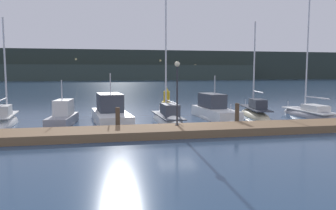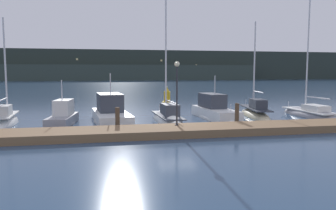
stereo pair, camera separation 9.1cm
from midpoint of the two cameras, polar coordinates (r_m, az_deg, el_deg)
The scene contains 14 objects.
ground_plane at distance 21.75m, azimuth 1.71°, elevation -3.96°, with size 400.00×400.00×0.00m, color navy.
dock at distance 19.51m, azimuth 3.23°, elevation -4.43°, with size 30.34×2.80×0.45m, color brown.
mooring_pile_1 at distance 20.47m, azimuth -8.66°, elevation -2.51°, with size 0.28×0.28×1.50m, color #4C3D2D.
mooring_pile_2 at distance 22.23m, azimuth 12.02°, elevation -1.77°, with size 0.28×0.28×1.61m, color #4C3D2D.
sailboat_berth_1 at distance 25.72m, azimuth -26.18°, elevation -2.64°, with size 1.75×5.39×8.05m.
motorboat_berth_2 at distance 24.16m, azimuth -17.76°, elevation -2.49°, with size 2.12×4.84×3.58m.
motorboat_berth_3 at distance 24.72m, azimuth -9.80°, elevation -2.07°, with size 3.22×7.38×4.24m.
sailboat_berth_4 at distance 24.32m, azimuth 0.04°, elevation -2.60°, with size 1.92×6.43×10.19m.
motorboat_berth_5 at distance 26.33m, azimuth 8.21°, elevation -1.56°, with size 2.48×6.65×3.97m.
sailboat_berth_6 at distance 28.08m, azimuth 15.02°, elevation -1.57°, with size 2.63×6.58×8.40m.
sailboat_berth_7 at distance 29.71m, azimuth 23.49°, elevation -1.62°, with size 2.06×6.80×10.32m.
channel_buoy at distance 39.22m, azimuth -0.10°, elevation 1.50°, with size 1.13×1.13×1.99m.
dock_lamppost at distance 19.67m, azimuth 1.69°, elevation 3.92°, with size 0.32×0.32×3.86m.
hillside_backdrop at distance 151.68m, azimuth -10.01°, elevation 6.64°, with size 240.00×23.00×13.34m.
Camera 2 is at (-4.76, -20.90, 3.69)m, focal length 35.00 mm.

